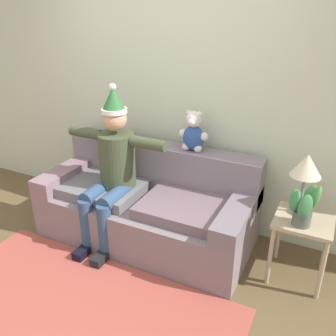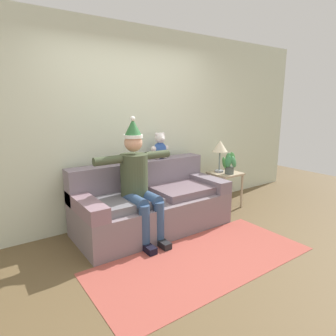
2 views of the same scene
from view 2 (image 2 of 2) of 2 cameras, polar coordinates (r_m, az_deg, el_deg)
name	(u,v)px [view 2 (image 2 of 2)]	position (r m, az deg, el deg)	size (l,w,h in m)	color
ground_plane	(200,259)	(3.35, 6.36, -17.25)	(10.00, 10.00, 0.00)	brown
back_wall	(130,126)	(4.20, -7.42, 8.21)	(7.00, 0.10, 2.70)	beige
couch	(151,204)	(3.96, -3.39, -7.00)	(2.03, 0.91, 0.88)	gray
person_seated	(138,179)	(3.56, -5.89, -2.13)	(1.02, 0.77, 1.51)	#404B32
teddy_bear	(160,147)	(4.19, -1.57, 4.15)	(0.29, 0.17, 0.38)	#2D509F
side_table	(225,179)	(4.79, 11.12, -2.13)	(0.45, 0.43, 0.57)	tan
table_lamp	(220,148)	(4.71, 10.14, 3.94)	(0.24, 0.24, 0.51)	gray
potted_plant	(229,163)	(4.65, 11.91, 0.90)	(0.26, 0.26, 0.35)	#505B54
area_rug	(203,260)	(3.32, 6.86, -17.46)	(2.45, 1.09, 0.01)	#A84B40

